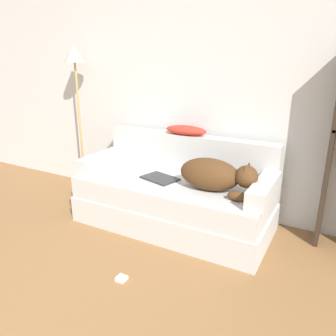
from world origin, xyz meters
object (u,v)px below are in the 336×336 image
object	(u,v)px
couch	(173,203)
dog	(215,175)
throw_pillow	(186,130)
power_adapter	(121,278)
floor_lamp	(76,75)
laptop	(160,178)

from	to	relation	value
couch	dog	size ratio (longest dim) A/B	2.68
throw_pillow	power_adapter	bearing A→B (deg)	-85.10
couch	dog	xyz separation A→B (m)	(0.43, -0.04, 0.38)
floor_lamp	laptop	bearing A→B (deg)	-14.42
couch	floor_lamp	xyz separation A→B (m)	(-1.40, 0.30, 1.15)
laptop	floor_lamp	world-z (taller)	floor_lamp
dog	power_adapter	distance (m)	1.13
throw_pillow	floor_lamp	xyz separation A→B (m)	(-1.36, -0.04, 0.50)
dog	power_adapter	world-z (taller)	dog
couch	power_adapter	distance (m)	0.96
throw_pillow	floor_lamp	world-z (taller)	floor_lamp
throw_pillow	power_adapter	world-z (taller)	throw_pillow
dog	laptop	xyz separation A→B (m)	(-0.55, 0.01, -0.13)
floor_lamp	couch	bearing A→B (deg)	-11.96
laptop	throw_pillow	distance (m)	0.55
couch	power_adapter	size ratio (longest dim) A/B	25.26
couch	throw_pillow	world-z (taller)	throw_pillow
couch	dog	distance (m)	0.57
couch	dog	world-z (taller)	dog
dog	throw_pillow	world-z (taller)	throw_pillow
couch	dog	bearing A→B (deg)	-5.91
dog	laptop	size ratio (longest dim) A/B	1.82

